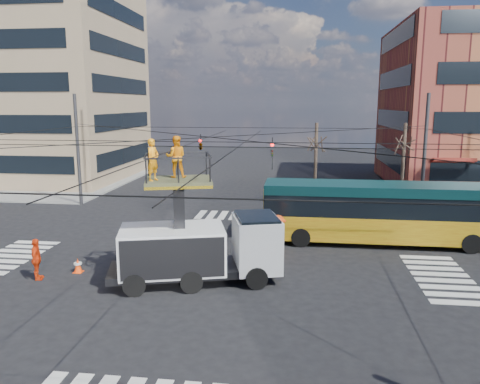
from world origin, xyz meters
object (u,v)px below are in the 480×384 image
at_px(utility_truck, 199,235).
at_px(worker_ground, 36,259).
at_px(city_bus, 388,212).
at_px(flagger, 278,236).
at_px(traffic_cone, 78,265).

xyz_separation_m(utility_truck, worker_ground, (-6.85, -0.68, -1.13)).
bearing_deg(city_bus, utility_truck, -143.01).
xyz_separation_m(utility_truck, flagger, (3.09, 3.63, -0.99)).
relative_size(city_bus, worker_ground, 7.31).
height_order(utility_truck, traffic_cone, utility_truck).
bearing_deg(flagger, city_bus, 112.18).
bearing_deg(worker_ground, city_bus, -83.98).
relative_size(traffic_cone, flagger, 0.31).
distance_m(worker_ground, flagger, 10.83).
relative_size(utility_truck, flagger, 3.59).
height_order(traffic_cone, flagger, flagger).
bearing_deg(utility_truck, traffic_cone, 161.08).
bearing_deg(city_bus, traffic_cone, -156.36).
bearing_deg(worker_ground, traffic_cone, -70.88).
bearing_deg(utility_truck, worker_ground, 170.18).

